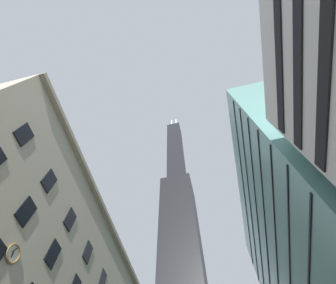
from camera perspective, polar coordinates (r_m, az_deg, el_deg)
dark_skyscraper at (r=105.99m, az=3.32°, el=-26.06°), size 23.24×23.24×220.74m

